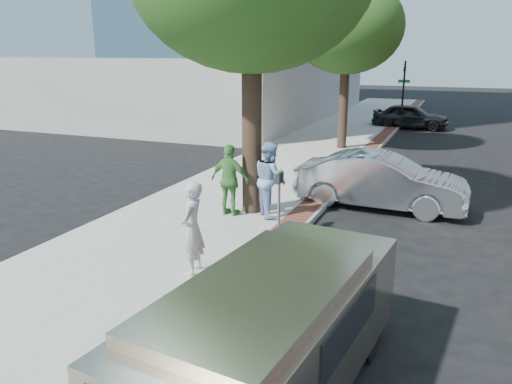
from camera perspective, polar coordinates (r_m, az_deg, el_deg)
The scene contains 14 objects.
ground at distance 11.66m, azimuth -1.37°, elevation -5.83°, with size 120.00×120.00×0.00m, color black.
sidewalk at distance 19.32m, azimuth 4.14°, elevation 3.07°, with size 5.00×60.00×0.15m, color #9E9991.
brick_strip at distance 18.75m, azimuth 10.54°, elevation 2.71°, with size 0.60×60.00×0.01m, color brown.
curb at distance 18.70m, azimuth 11.58°, elevation 2.37°, with size 0.10×60.00×0.15m, color gray.
office_base at distance 36.42m, azimuth -6.26°, elevation 11.98°, with size 18.20×22.20×4.00m, color gray.
signal_near at distance 32.17m, azimuth 16.51°, elevation 11.42°, with size 0.70×0.15×3.80m.
tree_far at distance 22.48m, azimuth 10.36°, elevation 18.03°, with size 4.80×4.80×7.14m.
parking_meter at distance 11.80m, azimuth 2.65°, elevation 0.59°, with size 0.12×0.32×1.47m.
person_gray at distance 9.55m, azimuth -7.33°, elevation -4.13°, with size 0.66×0.43×1.81m, color #ABACB0.
person_officer at distance 12.84m, azimuth 1.62°, elevation 1.48°, with size 0.95×0.74×1.95m, color #86A4CF.
person_green at distance 12.91m, azimuth -2.98°, elevation 1.36°, with size 1.10×0.46×1.87m, color #4A8D40.
sedan_silver at distance 14.49m, azimuth 14.07°, elevation 1.23°, with size 1.64×4.71×1.55m, color silver.
bg_car at distance 30.51m, azimuth 17.23°, elevation 8.28°, with size 1.71×4.24×1.44m, color black.
van at distance 6.46m, azimuth 2.67°, elevation -15.24°, with size 2.30×4.88×1.74m.
Camera 1 is at (4.40, -9.92, 4.27)m, focal length 35.00 mm.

